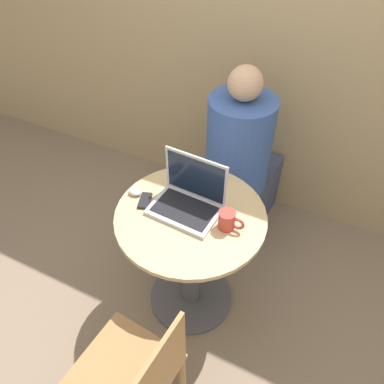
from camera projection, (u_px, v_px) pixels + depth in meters
ground_plane at (191, 297)px, 2.35m from camera, size 12.00×12.00×0.00m
back_wall at (273, 27)px, 2.16m from camera, size 7.00×0.05×2.60m
round_table at (191, 248)px, 2.01m from camera, size 0.75×0.75×0.76m
laptop at (189, 198)px, 1.82m from camera, size 0.35×0.25×0.27m
cell_phone at (145, 201)px, 1.88m from camera, size 0.08×0.12×0.02m
computer_mouse at (135, 192)px, 1.92m from camera, size 0.07×0.05×0.03m
coffee_cup at (228, 221)px, 1.73m from camera, size 0.13×0.08×0.10m
chair_empty at (136, 379)px, 1.57m from camera, size 0.43×0.43×0.84m
person_seated at (240, 169)px, 2.46m from camera, size 0.42×0.62×1.25m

